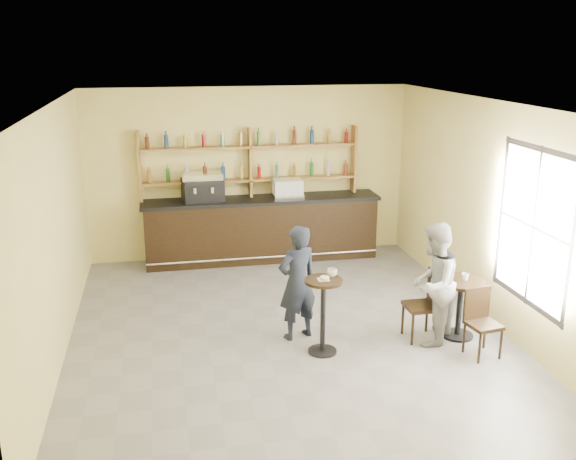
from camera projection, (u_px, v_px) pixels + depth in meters
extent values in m
plane|color=slate|center=(285.00, 330.00, 9.21)|extent=(7.00, 7.00, 0.00)
plane|color=white|center=(285.00, 104.00, 8.30)|extent=(7.00, 7.00, 0.00)
plane|color=#EDDF87|center=(249.00, 173.00, 12.05)|extent=(7.00, 0.00, 7.00)
plane|color=#EDDF87|center=(364.00, 331.00, 5.46)|extent=(7.00, 0.00, 7.00)
plane|color=#EDDF87|center=(55.00, 235.00, 8.19)|extent=(0.00, 7.00, 7.00)
plane|color=#EDDF87|center=(487.00, 211.00, 9.32)|extent=(0.00, 7.00, 7.00)
plane|color=white|center=(534.00, 227.00, 8.16)|extent=(0.00, 2.00, 2.00)
cube|color=white|center=(324.00, 280.00, 8.25)|extent=(0.15, 0.15, 0.00)
torus|color=#DDAD51|center=(325.00, 278.00, 8.24)|extent=(0.16, 0.16, 0.04)
imported|color=white|center=(332.00, 273.00, 8.36)|extent=(0.14, 0.14, 0.10)
imported|color=black|center=(297.00, 283.00, 8.75)|extent=(0.69, 0.57, 1.62)
imported|color=white|center=(465.00, 277.00, 8.76)|extent=(0.10, 0.10, 0.09)
imported|color=#98989D|center=(433.00, 284.00, 8.61)|extent=(1.02, 1.04, 1.69)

